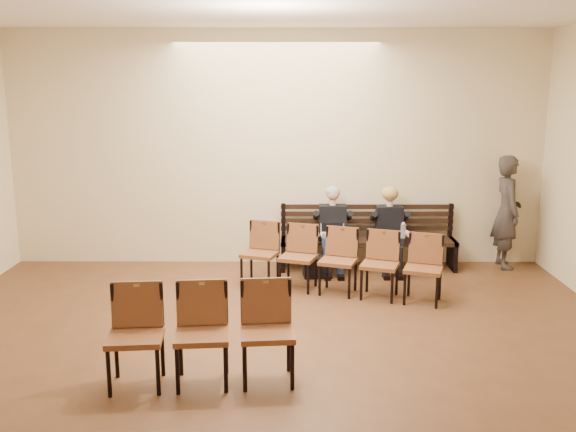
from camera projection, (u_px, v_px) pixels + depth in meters
name	position (u px, v px, depth m)	size (l,w,h in m)	color
room_walls	(266.00, 110.00, 5.30)	(8.02, 10.01, 3.51)	beige
bench	(368.00, 254.00, 9.56)	(2.60, 0.90, 0.45)	black
seated_man	(333.00, 232.00, 9.37)	(0.49, 0.68, 1.19)	black
seated_woman	(390.00, 234.00, 9.37)	(0.48, 0.66, 1.11)	black
laptop	(333.00, 236.00, 9.21)	(0.34, 0.27, 0.25)	#BBBBBF
water_bottle	(403.00, 238.00, 9.10)	(0.07, 0.07, 0.23)	silver
bag	(317.00, 267.00, 9.19)	(0.40, 0.27, 0.29)	black
passerby	(508.00, 203.00, 9.49)	(0.71, 0.47, 1.95)	#342F2B
chair_row_front	(338.00, 261.00, 8.42)	(2.67, 0.47, 0.87)	brown
chair_row_back	(202.00, 336.00, 5.90)	(1.70, 0.52, 0.95)	brown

